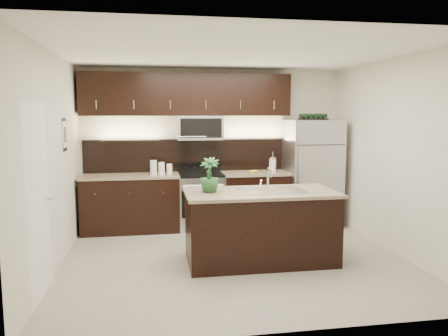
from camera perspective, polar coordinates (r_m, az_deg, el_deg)
name	(u,v)px	position (r m, az deg, el deg)	size (l,w,h in m)	color
ground	(234,259)	(5.96, 1.35, -11.85)	(4.50, 4.50, 0.00)	gray
room_walls	(227,133)	(5.59, 0.35, 4.63)	(4.52, 4.02, 2.71)	beige
counter_run	(189,201)	(7.40, -4.60, -4.34)	(3.51, 0.65, 0.94)	black
upper_fixtures	(189,101)	(7.40, -4.62, 8.67)	(3.49, 0.40, 1.66)	black
island	(261,226)	(5.77, 4.79, -7.62)	(1.96, 0.96, 0.94)	black
sink_faucet	(272,190)	(5.72, 6.28, -2.81)	(0.84, 0.50, 0.28)	silver
refrigerator	(312,173)	(7.74, 11.37, -0.60)	(0.88, 0.80, 1.83)	#B2B2B7
wine_rack	(313,117)	(7.67, 11.55, 6.55)	(0.45, 0.28, 0.11)	black
plant	(209,175)	(5.55, -1.93, -0.91)	(0.25, 0.25, 0.44)	#1F4E22
canisters	(160,168)	(7.24, -8.41, -0.02)	(0.36, 0.12, 0.24)	silver
french_press	(273,165)	(7.51, 6.37, 0.43)	(0.12, 0.12, 0.34)	silver
bananas	(251,171)	(7.40, 3.51, -0.45)	(0.15, 0.12, 0.05)	gold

